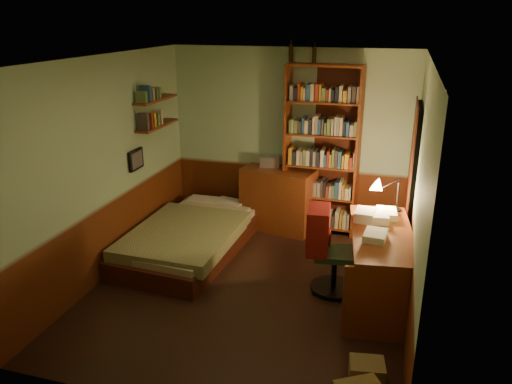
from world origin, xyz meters
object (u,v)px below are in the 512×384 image
(desk, at_px, (379,267))
(dresser, at_px, (278,199))
(bookshelf, at_px, (322,152))
(office_chair, at_px, (335,252))
(cardboard_box_b, at_px, (367,373))
(mini_stereo, at_px, (270,161))
(desk_lamp, at_px, (398,190))
(bed, at_px, (191,227))

(desk, bearing_deg, dresser, 125.86)
(bookshelf, height_order, office_chair, bookshelf)
(dresser, distance_m, desk, 2.25)
(cardboard_box_b, bearing_deg, bookshelf, 106.96)
(dresser, height_order, mini_stereo, mini_stereo)
(dresser, height_order, office_chair, office_chair)
(desk, distance_m, cardboard_box_b, 1.42)
(dresser, xyz_separation_m, desk_lamp, (1.67, -0.95, 0.63))
(desk, distance_m, office_chair, 0.51)
(desk, relative_size, office_chair, 1.58)
(bookshelf, xyz_separation_m, desk, (0.95, -1.71, -0.78))
(cardboard_box_b, bearing_deg, bed, 141.69)
(dresser, xyz_separation_m, desk, (1.55, -1.63, -0.04))
(desk, bearing_deg, mini_stereo, 126.70)
(mini_stereo, distance_m, bookshelf, 0.80)
(bed, relative_size, desk, 1.46)
(bed, distance_m, dresser, 1.42)
(dresser, relative_size, bookshelf, 0.43)
(dresser, bearing_deg, bed, -121.68)
(desk_lamp, height_order, office_chair, desk_lamp)
(desk, bearing_deg, office_chair, 164.47)
(dresser, relative_size, mini_stereo, 3.62)
(bed, bearing_deg, desk_lamp, 6.44)
(mini_stereo, height_order, desk, mini_stereo)
(desk_lamp, bearing_deg, mini_stereo, 151.61)
(mini_stereo, xyz_separation_m, bookshelf, (0.77, -0.04, 0.21))
(cardboard_box_b, bearing_deg, office_chair, 108.73)
(dresser, height_order, desk_lamp, desk_lamp)
(mini_stereo, xyz_separation_m, cardboard_box_b, (1.71, -3.14, -0.89))
(bed, relative_size, dresser, 2.20)
(dresser, height_order, cardboard_box_b, dresser)
(office_chair, height_order, cardboard_box_b, office_chair)
(office_chair, bearing_deg, mini_stereo, 119.49)
(bed, height_order, desk_lamp, desk_lamp)
(desk_lamp, height_order, cardboard_box_b, desk_lamp)
(bookshelf, height_order, desk, bookshelf)
(bookshelf, bearing_deg, cardboard_box_b, -68.75)
(mini_stereo, height_order, office_chair, mini_stereo)
(dresser, distance_m, office_chair, 1.88)
(dresser, distance_m, mini_stereo, 0.57)
(bed, xyz_separation_m, mini_stereo, (0.77, 1.18, 0.66))
(dresser, relative_size, desk, 0.67)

